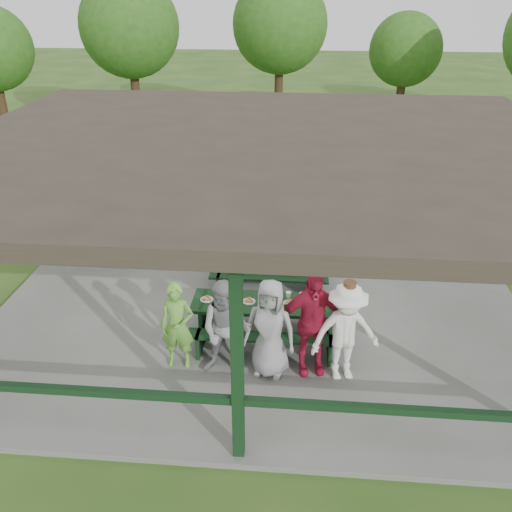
# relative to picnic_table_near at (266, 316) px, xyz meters

# --- Properties ---
(ground) EXTENTS (90.00, 90.00, 0.00)m
(ground) POSITION_rel_picnic_table_near_xyz_m (-0.18, 1.20, -0.57)
(ground) COLOR #264B17
(ground) RESTS_ON ground
(concrete_slab) EXTENTS (10.00, 8.00, 0.10)m
(concrete_slab) POSITION_rel_picnic_table_near_xyz_m (-0.18, 1.20, -0.52)
(concrete_slab) COLOR #62625E
(concrete_slab) RESTS_ON ground
(pavilion_structure) EXTENTS (10.60, 8.60, 3.24)m
(pavilion_structure) POSITION_rel_picnic_table_near_xyz_m (-0.18, 1.20, 2.60)
(pavilion_structure) COLOR black
(pavilion_structure) RESTS_ON concrete_slab
(picnic_table_near) EXTENTS (2.53, 1.39, 0.75)m
(picnic_table_near) POSITION_rel_picnic_table_near_xyz_m (0.00, 0.00, 0.00)
(picnic_table_near) COLOR black
(picnic_table_near) RESTS_ON concrete_slab
(picnic_table_far) EXTENTS (2.34, 1.39, 0.75)m
(picnic_table_far) POSITION_rel_picnic_table_near_xyz_m (-0.05, 2.00, -0.01)
(picnic_table_far) COLOR black
(picnic_table_far) RESTS_ON concrete_slab
(table_setting) EXTENTS (2.38, 0.45, 0.10)m
(table_setting) POSITION_rel_picnic_table_near_xyz_m (0.17, 0.01, 0.31)
(table_setting) COLOR white
(table_setting) RESTS_ON picnic_table_near
(contestant_green) EXTENTS (0.55, 0.37, 1.49)m
(contestant_green) POSITION_rel_picnic_table_near_xyz_m (-1.35, -0.82, 0.27)
(contestant_green) COLOR #65A93A
(contestant_green) RESTS_ON concrete_slab
(contestant_grey_left) EXTENTS (0.86, 0.71, 1.64)m
(contestant_grey_left) POSITION_rel_picnic_table_near_xyz_m (-0.56, -0.95, 0.35)
(contestant_grey_left) COLOR gray
(contestant_grey_left) RESTS_ON concrete_slab
(contestant_grey_mid) EXTENTS (0.89, 0.66, 1.66)m
(contestant_grey_mid) POSITION_rel_picnic_table_near_xyz_m (0.12, -0.88, 0.35)
(contestant_grey_mid) COLOR gray
(contestant_grey_mid) RESTS_ON concrete_slab
(contestant_red) EXTENTS (1.12, 0.63, 1.81)m
(contestant_red) POSITION_rel_picnic_table_near_xyz_m (0.75, -0.77, 0.43)
(contestant_red) COLOR #A91836
(contestant_red) RESTS_ON concrete_slab
(contestant_white_fedora) EXTENTS (1.20, 0.89, 1.72)m
(contestant_white_fedora) POSITION_rel_picnic_table_near_xyz_m (1.27, -0.90, 0.36)
(contestant_white_fedora) COLOR white
(contestant_white_fedora) RESTS_ON concrete_slab
(spectator_lblue) EXTENTS (1.48, 0.62, 1.54)m
(spectator_lblue) POSITION_rel_picnic_table_near_xyz_m (-0.77, 2.83, 0.30)
(spectator_lblue) COLOR #95CBE6
(spectator_lblue) RESTS_ON concrete_slab
(spectator_blue) EXTENTS (0.73, 0.60, 1.71)m
(spectator_blue) POSITION_rel_picnic_table_near_xyz_m (-1.54, 3.54, 0.38)
(spectator_blue) COLOR teal
(spectator_blue) RESTS_ON concrete_slab
(spectator_grey) EXTENTS (0.83, 0.73, 1.45)m
(spectator_grey) POSITION_rel_picnic_table_near_xyz_m (1.12, 2.98, 0.25)
(spectator_grey) COLOR gray
(spectator_grey) RESTS_ON concrete_slab
(pickup_truck) EXTENTS (5.89, 4.05, 1.50)m
(pickup_truck) POSITION_rel_picnic_table_near_xyz_m (2.96, 10.87, 0.17)
(pickup_truck) COLOR silver
(pickup_truck) RESTS_ON ground
(farm_trailer) EXTENTS (4.03, 2.11, 1.40)m
(farm_trailer) POSITION_rel_picnic_table_near_xyz_m (-4.55, 9.68, 0.12)
(farm_trailer) COLOR #1A468F
(farm_trailer) RESTS_ON ground
(tree_far_left) EXTENTS (3.89, 3.89, 6.08)m
(tree_far_left) POSITION_rel_picnic_table_near_xyz_m (-6.42, 14.61, 3.55)
(tree_far_left) COLOR #302113
(tree_far_left) RESTS_ON ground
(tree_left) EXTENTS (3.90, 3.90, 6.09)m
(tree_left) POSITION_rel_picnic_table_near_xyz_m (-0.60, 16.23, 3.55)
(tree_left) COLOR #302113
(tree_left) RESTS_ON ground
(tree_mid) EXTENTS (3.00, 3.00, 4.69)m
(tree_mid) POSITION_rel_picnic_table_near_xyz_m (4.63, 16.59, 2.59)
(tree_mid) COLOR #302113
(tree_mid) RESTS_ON ground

